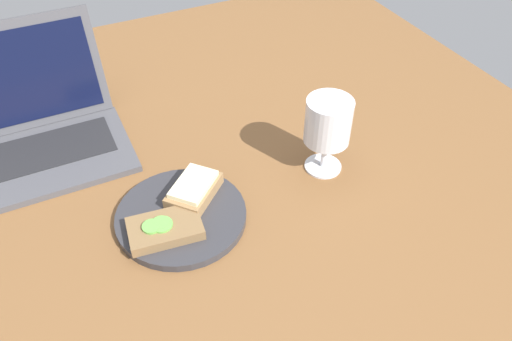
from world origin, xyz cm
name	(u,v)px	position (x,y,z in cm)	size (l,w,h in cm)	color
wooden_table	(222,188)	(0.00, 0.00, 1.50)	(140.00, 140.00, 3.00)	brown
plate	(181,216)	(-9.44, -5.14, 3.70)	(21.53, 21.53, 1.41)	#333338
sandwich_with_cucumber	(165,228)	(-13.00, -8.00, 5.39)	(12.17, 8.28, 2.26)	brown
sandwich_with_cheese	(194,189)	(-5.94, -2.27, 5.85)	(11.54, 11.31, 3.09)	#937047
wine_glass	(328,124)	(18.39, -4.22, 12.90)	(8.12, 8.12, 14.60)	white
laptop	(36,125)	(-27.28, 24.46, 8.13)	(30.69, 25.30, 21.93)	#4C4C51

